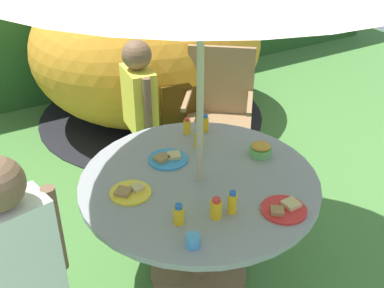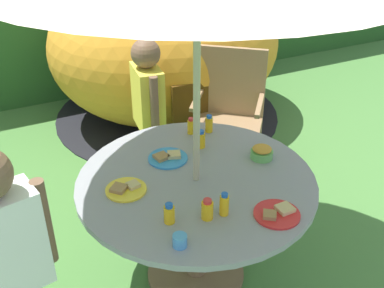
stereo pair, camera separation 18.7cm
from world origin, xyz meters
TOP-DOWN VIEW (x-y plane):
  - ground_plane at (0.00, 0.00)m, footprint 10.00×10.00m
  - hedge_backdrop at (0.00, 3.25)m, footprint 9.00×0.70m
  - garden_table at (0.00, 0.00)m, footprint 1.32×1.32m
  - wooden_chair at (0.77, 0.98)m, footprint 0.67×0.66m
  - dome_tent at (0.71, 2.11)m, footprint 2.32×2.32m
  - child_in_yellow_shirt at (0.11, 1.01)m, footprint 0.20×0.41m
  - child_in_white_shirt at (-1.02, -0.20)m, footprint 0.43×0.25m
  - snack_bowl at (0.44, 0.03)m, footprint 0.13×0.13m
  - plate_back_edge at (-0.38, 0.07)m, footprint 0.22×0.22m
  - plate_mid_left at (0.22, -0.45)m, footprint 0.23×0.23m
  - plate_near_left at (-0.06, 0.25)m, footprint 0.23×0.23m
  - juice_bottle_near_right at (0.17, 0.29)m, footprint 0.06×0.06m
  - juice_bottle_far_left at (-0.01, -0.33)m, footprint 0.05×0.05m
  - juice_bottle_far_right at (-0.10, -0.32)m, footprint 0.06×0.06m
  - juice_bottle_center_front at (0.19, 0.47)m, footprint 0.05×0.05m
  - juice_bottle_center_back at (0.31, 0.44)m, footprint 0.05×0.05m
  - juice_bottle_mid_right at (-0.28, -0.27)m, footprint 0.05×0.05m
  - cup_near at (-0.30, -0.44)m, footprint 0.07×0.07m

SIDE VIEW (x-z plane):
  - ground_plane at x=0.00m, z-range -0.02..0.00m
  - wooden_chair at x=0.77m, z-range 0.06..1.07m
  - garden_table at x=0.00m, z-range 0.21..0.94m
  - dome_tent at x=0.71m, z-range -0.01..1.46m
  - plate_mid_left at x=0.22m, z-range 0.72..0.76m
  - plate_back_edge at x=-0.38m, z-range 0.72..0.76m
  - plate_near_left at x=-0.06m, z-range 0.72..0.76m
  - cup_near at x=-0.30m, z-range 0.73..0.79m
  - snack_bowl at x=0.44m, z-range 0.73..0.80m
  - child_in_yellow_shirt at x=0.11m, z-range 0.17..1.37m
  - juice_bottle_mid_right at x=-0.28m, z-range 0.73..0.83m
  - juice_bottle_center_front at x=0.19m, z-range 0.73..0.83m
  - juice_bottle_far_right at x=-0.10m, z-range 0.73..0.84m
  - juice_bottle_near_right at x=0.17m, z-range 0.73..0.84m
  - juice_bottle_center_back at x=0.31m, z-range 0.73..0.84m
  - juice_bottle_far_left at x=-0.01m, z-range 0.73..0.85m
  - child_in_white_shirt at x=-1.02m, z-range 0.18..1.47m
  - hedge_backdrop at x=0.00m, z-range 0.00..1.66m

